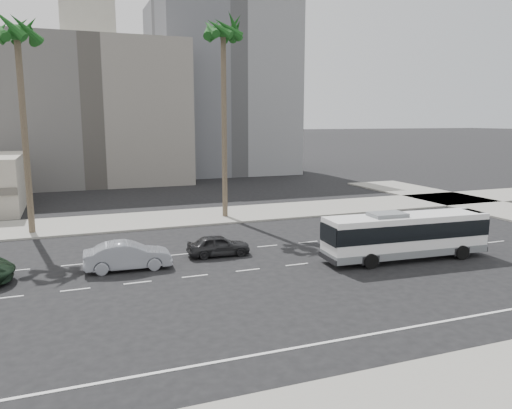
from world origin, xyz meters
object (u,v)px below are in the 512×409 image
city_bus (406,234)px  car_b (128,256)px  palm_mid (17,37)px  palm_near (223,35)px  car_a (218,245)px

city_bus → car_b: city_bus is taller
city_bus → palm_mid: (-21.22, 15.01, 12.23)m
car_b → palm_mid: 18.03m
palm_near → palm_mid: bearing=-176.8°
city_bus → palm_mid: bearing=148.1°
city_bus → palm_near: size_ratio=0.62×
city_bus → palm_mid: palm_mid is taller
car_a → car_b: bearing=102.4°
palm_near → city_bus: bearing=-68.4°
city_bus → car_b: bearing=169.8°
palm_mid → city_bus: bearing=-35.3°
palm_near → palm_mid: (-14.94, -0.84, -1.12)m
car_a → palm_mid: (-11.04, 10.33, 13.10)m
city_bus → car_a: bearing=158.7°
palm_near → car_b: bearing=-127.9°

